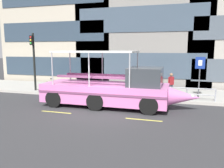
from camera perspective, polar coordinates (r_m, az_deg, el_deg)
name	(u,v)px	position (r m, az deg, el deg)	size (l,w,h in m)	color
ground_plane	(103,111)	(12.83, -2.19, -6.75)	(120.00, 120.00, 0.00)	#333335
sidewalk	(126,92)	(18.07, 3.50, -1.91)	(32.00, 4.80, 0.18)	#A8A59E
curb_edge	(118,98)	(15.70, 1.45, -3.53)	(32.00, 0.18, 0.18)	#B2ADA3
lane_centreline	(97,116)	(11.97, -3.65, -7.89)	(25.80, 0.12, 0.01)	#DBD64C
curb_guardrail	(123,88)	(15.84, 2.74, -1.11)	(11.90, 0.09, 0.80)	#9EA0A8
traffic_light_pole	(33,56)	(18.85, -18.97, 6.55)	(0.24, 0.46, 4.44)	black
parking_sign	(200,71)	(15.92, 21.02, 3.15)	(0.60, 0.12, 2.73)	#4C4F54
leaned_bicycle	(54,86)	(18.46, -14.19, -0.47)	(1.74, 0.46, 0.96)	black
duck_tour_boat	(113,89)	(13.64, 0.33, -1.29)	(9.31, 2.67, 3.31)	pink
pedestrian_near_bow	(171,82)	(16.27, 14.49, 0.42)	(0.38, 0.32, 1.60)	#1E2338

